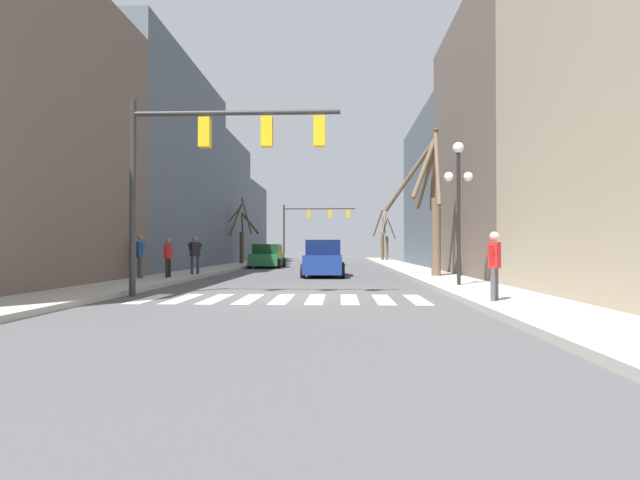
{
  "coord_description": "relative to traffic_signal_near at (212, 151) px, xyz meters",
  "views": [
    {
      "loc": [
        1.55,
        -14.15,
        1.39
      ],
      "look_at": [
        -0.15,
        28.62,
        2.01
      ],
      "focal_mm": 28.0,
      "sensor_mm": 36.0,
      "label": 1
    }
  ],
  "objects": [
    {
      "name": "building_row_right",
      "position": [
        12.05,
        10.31,
        1.88
      ],
      "size": [
        6.0,
        34.17,
        13.5
      ],
      "color": "tan",
      "rests_on": "ground_plane"
    },
    {
      "name": "street_lamp_right_corner",
      "position": [
        7.57,
        2.71,
        -0.65
      ],
      "size": [
        0.95,
        0.36,
        4.74
      ],
      "color": "black",
      "rests_on": "sidewalk_right"
    },
    {
      "name": "ground_plane",
      "position": [
        2.08,
        0.19,
        -4.13
      ],
      "size": [
        240.0,
        240.0,
        0.0
      ],
      "primitive_type": "plane",
      "color": "#4C4C4F"
    },
    {
      "name": "pedestrian_crossing_street",
      "position": [
        -4.39,
        5.79,
        -2.95
      ],
      "size": [
        0.55,
        0.63,
        1.74
      ],
      "rotation": [
        0.0,
        0.0,
        5.41
      ],
      "color": "#4C4C51",
      "rests_on": "sidewalk_left"
    },
    {
      "name": "traffic_signal_near",
      "position": [
        0.0,
        0.0,
        0.0
      ],
      "size": [
        6.01,
        0.28,
        5.6
      ],
      "color": "#2D2D2D",
      "rests_on": "ground_plane"
    },
    {
      "name": "building_row_left",
      "position": [
        -7.89,
        17.7,
        1.21
      ],
      "size": [
        6.0,
        49.51,
        12.18
      ],
      "color": "#66564C",
      "rests_on": "ground_plane"
    },
    {
      "name": "car_parked_left_far",
      "position": [
        2.68,
        24.87,
        -3.3
      ],
      "size": [
        1.98,
        4.39,
        1.8
      ],
      "rotation": [
        0.0,
        0.0,
        1.57
      ],
      "color": "red",
      "rests_on": "ground_plane"
    },
    {
      "name": "street_tree_right_near",
      "position": [
        -3.99,
        24.39,
        -1.74
      ],
      "size": [
        3.13,
        2.54,
        5.1
      ],
      "color": "#473828",
      "rests_on": "sidewalk_left"
    },
    {
      "name": "car_at_intersection",
      "position": [
        1.46,
        34.02,
        -3.41
      ],
      "size": [
        1.96,
        4.21,
        1.55
      ],
      "rotation": [
        0.0,
        0.0,
        -1.57
      ],
      "color": "#A38423",
      "rests_on": "ground_plane"
    },
    {
      "name": "car_parked_left_near",
      "position": [
        2.86,
        9.86,
        -3.33
      ],
      "size": [
        1.99,
        4.49,
        1.73
      ],
      "rotation": [
        0.0,
        0.0,
        1.57
      ],
      "color": "navy",
      "rests_on": "ground_plane"
    },
    {
      "name": "sidewalk_left",
      "position": [
        -3.71,
        0.19,
        -4.06
      ],
      "size": [
        2.36,
        90.0,
        0.15
      ],
      "color": "#ADA89E",
      "rests_on": "ground_plane"
    },
    {
      "name": "pedestrian_near_right_corner",
      "position": [
        -3.45,
        6.33,
        -3.03
      ],
      "size": [
        0.24,
        0.69,
        1.61
      ],
      "rotation": [
        0.0,
        0.0,
        4.64
      ],
      "color": "black",
      "rests_on": "sidewalk_left"
    },
    {
      "name": "street_tree_left_far",
      "position": [
        8.22,
        35.23,
        -2.02
      ],
      "size": [
        1.71,
        2.6,
        4.9
      ],
      "color": "brown",
      "rests_on": "sidewalk_right"
    },
    {
      "name": "sidewalk_right",
      "position": [
        7.87,
        0.19,
        -4.06
      ],
      "size": [
        2.36,
        90.0,
        0.15
      ],
      "color": "#ADA89E",
      "rests_on": "ground_plane"
    },
    {
      "name": "pedestrian_on_right_sidewalk",
      "position": [
        -3.03,
        8.69,
        -2.95
      ],
      "size": [
        0.59,
        0.61,
        1.75
      ],
      "rotation": [
        0.0,
        0.0,
        3.95
      ],
      "color": "#282D47",
      "rests_on": "sidewalk_left"
    },
    {
      "name": "street_tree_right_mid",
      "position": [
        7.63,
        8.21,
        -0.69
      ],
      "size": [
        2.39,
        3.73,
        6.53
      ],
      "color": "brown",
      "rests_on": "sidewalk_right"
    },
    {
      "name": "crosswalk_stripes",
      "position": [
        2.08,
        -0.62,
        -4.13
      ],
      "size": [
        7.65,
        2.6,
        0.01
      ],
      "color": "white",
      "rests_on": "ground_plane"
    },
    {
      "name": "pedestrian_on_left_sidewalk",
      "position": [
        7.23,
        -2.2,
        -3.03
      ],
      "size": [
        0.43,
        0.63,
        1.61
      ],
      "rotation": [
        0.0,
        0.0,
        1.03
      ],
      "color": "#4C4C51",
      "rests_on": "sidewalk_right"
    },
    {
      "name": "street_tree_left_near",
      "position": [
        7.83,
        35.79,
        -1.7
      ],
      "size": [
        1.22,
        3.03,
        5.01
      ],
      "color": "brown",
      "rests_on": "sidewalk_right"
    },
    {
      "name": "car_parked_right_far",
      "position": [
        -1.33,
        20.04,
        -3.38
      ],
      "size": [
        2.15,
        4.53,
        1.6
      ],
      "rotation": [
        0.0,
        0.0,
        1.57
      ],
      "color": "#236B38",
      "rests_on": "ground_plane"
    },
    {
      "name": "traffic_signal_far",
      "position": [
        0.63,
        38.52,
        0.26
      ],
      "size": [
        7.63,
        0.28,
        5.87
      ],
      "color": "#2D2D2D",
      "rests_on": "ground_plane"
    }
  ]
}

